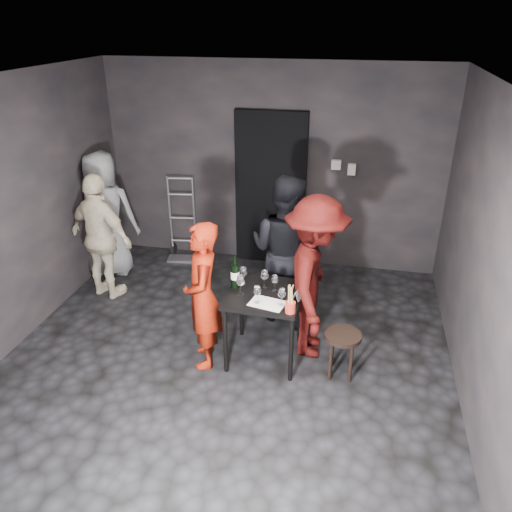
% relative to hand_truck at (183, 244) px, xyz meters
% --- Properties ---
extents(floor, '(4.50, 5.00, 0.02)m').
position_rel_hand_truck_xyz_m(floor, '(1.23, -2.27, -0.22)').
color(floor, black).
rests_on(floor, ground).
extents(ceiling, '(4.50, 5.00, 0.02)m').
position_rel_hand_truck_xyz_m(ceiling, '(1.23, -2.27, 2.48)').
color(ceiling, silver).
rests_on(ceiling, ground).
extents(wall_back, '(4.50, 0.04, 2.70)m').
position_rel_hand_truck_xyz_m(wall_back, '(1.23, 0.23, 1.13)').
color(wall_back, black).
rests_on(wall_back, ground).
extents(wall_front, '(4.50, 0.04, 2.70)m').
position_rel_hand_truck_xyz_m(wall_front, '(1.23, -4.77, 1.13)').
color(wall_front, black).
rests_on(wall_front, ground).
extents(wall_right, '(0.04, 5.00, 2.70)m').
position_rel_hand_truck_xyz_m(wall_right, '(3.48, -2.27, 1.13)').
color(wall_right, black).
rests_on(wall_right, ground).
extents(doorway, '(0.95, 0.10, 2.10)m').
position_rel_hand_truck_xyz_m(doorway, '(1.23, 0.17, 0.83)').
color(doorway, black).
rests_on(doorway, ground).
extents(wallbox_upper, '(0.12, 0.06, 0.12)m').
position_rel_hand_truck_xyz_m(wallbox_upper, '(2.08, 0.18, 1.23)').
color(wallbox_upper, '#B7B7B2').
rests_on(wallbox_upper, wall_back).
extents(wallbox_lower, '(0.10, 0.06, 0.14)m').
position_rel_hand_truck_xyz_m(wallbox_lower, '(2.28, 0.18, 1.18)').
color(wallbox_lower, '#B7B7B2').
rests_on(wallbox_lower, wall_back).
extents(hand_truck, '(0.40, 0.34, 1.19)m').
position_rel_hand_truck_xyz_m(hand_truck, '(0.00, 0.00, 0.00)').
color(hand_truck, '#B2B2B7').
rests_on(hand_truck, floor).
extents(tasting_table, '(0.72, 0.72, 0.75)m').
position_rel_hand_truck_xyz_m(tasting_table, '(1.60, -2.01, 0.43)').
color(tasting_table, black).
rests_on(tasting_table, floor).
extents(stool, '(0.35, 0.35, 0.47)m').
position_rel_hand_truck_xyz_m(stool, '(2.38, -2.14, 0.16)').
color(stool, black).
rests_on(stool, floor).
extents(server_red, '(0.52, 0.64, 1.51)m').
position_rel_hand_truck_xyz_m(server_red, '(1.03, -2.21, 0.54)').
color(server_red, '#A31E09').
rests_on(server_red, floor).
extents(woman_black, '(1.06, 0.80, 1.94)m').
position_rel_hand_truck_xyz_m(woman_black, '(1.66, -1.22, 0.75)').
color(woman_black, black).
rests_on(woman_black, floor).
extents(man_maroon, '(0.66, 1.27, 1.91)m').
position_rel_hand_truck_xyz_m(man_maroon, '(2.06, -1.80, 0.74)').
color(man_maroon, '#390907').
rests_on(man_maroon, floor).
extents(bystander_cream, '(1.05, 0.73, 1.63)m').
position_rel_hand_truck_xyz_m(bystander_cream, '(-0.56, -1.20, 0.60)').
color(bystander_cream, beige).
rests_on(bystander_cream, floor).
extents(bystander_grey, '(0.97, 0.63, 1.85)m').
position_rel_hand_truck_xyz_m(bystander_grey, '(-0.80, -0.63, 0.71)').
color(bystander_grey, slate).
rests_on(bystander_grey, floor).
extents(tasting_mat, '(0.36, 0.28, 0.00)m').
position_rel_hand_truck_xyz_m(tasting_mat, '(1.66, -2.20, 0.53)').
color(tasting_mat, white).
rests_on(tasting_mat, tasting_table).
extents(wine_glass_a, '(0.10, 0.10, 0.22)m').
position_rel_hand_truck_xyz_m(wine_glass_a, '(1.38, -2.09, 0.64)').
color(wine_glass_a, white).
rests_on(wine_glass_a, tasting_table).
extents(wine_glass_b, '(0.10, 0.10, 0.20)m').
position_rel_hand_truck_xyz_m(wine_glass_b, '(1.36, -1.89, 0.63)').
color(wine_glass_b, white).
rests_on(wine_glass_b, tasting_table).
extents(wine_glass_c, '(0.09, 0.09, 0.21)m').
position_rel_hand_truck_xyz_m(wine_glass_c, '(1.57, -1.91, 0.63)').
color(wine_glass_c, white).
rests_on(wine_glass_c, tasting_table).
extents(wine_glass_d, '(0.09, 0.09, 0.19)m').
position_rel_hand_truck_xyz_m(wine_glass_d, '(1.57, -2.21, 0.63)').
color(wine_glass_d, white).
rests_on(wine_glass_d, tasting_table).
extents(wine_glass_e, '(0.08, 0.08, 0.19)m').
position_rel_hand_truck_xyz_m(wine_glass_e, '(1.80, -2.20, 0.63)').
color(wine_glass_e, white).
rests_on(wine_glass_e, tasting_table).
extents(wine_glass_f, '(0.08, 0.08, 0.18)m').
position_rel_hand_truck_xyz_m(wine_glass_f, '(1.68, -1.94, 0.62)').
color(wine_glass_f, white).
rests_on(wine_glass_f, tasting_table).
extents(wine_bottle, '(0.08, 0.08, 0.35)m').
position_rel_hand_truck_xyz_m(wine_bottle, '(1.29, -1.96, 0.66)').
color(wine_bottle, black).
rests_on(wine_bottle, tasting_table).
extents(breadstick_cup, '(0.10, 0.10, 0.30)m').
position_rel_hand_truck_xyz_m(breadstick_cup, '(1.89, -2.30, 0.67)').
color(breadstick_cup, red).
rests_on(breadstick_cup, tasting_table).
extents(reserved_card, '(0.11, 0.14, 0.10)m').
position_rel_hand_truck_xyz_m(reserved_card, '(1.91, -2.06, 0.58)').
color(reserved_card, white).
rests_on(reserved_card, tasting_table).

